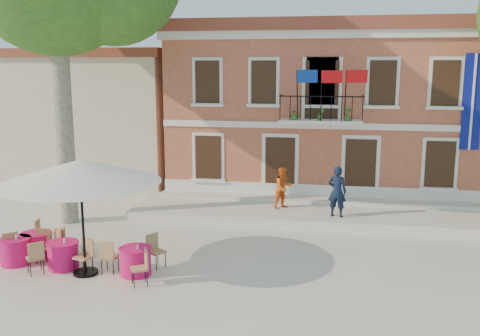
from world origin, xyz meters
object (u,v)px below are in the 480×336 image
Objects in this scene: patio_umbrella at (80,172)px; pedestrian_orange at (283,187)px; cafe_table_1 at (63,254)px; cafe_table_4 at (135,260)px; cafe_table_3 at (15,250)px; pedestrian_navy at (337,191)px; cafe_table_0 at (37,244)px.

patio_umbrella reaches higher than pedestrian_orange.
cafe_table_1 and cafe_table_4 have the same top height.
pedestrian_orange reaches higher than cafe_table_4.
cafe_table_3 is at bearing 171.13° from patio_umbrella.
pedestrian_navy is at bearing 36.76° from cafe_table_1.
cafe_table_3 is (-7.12, -6.43, -0.68)m from pedestrian_orange.
pedestrian_navy is (6.79, 5.95, -1.65)m from patio_umbrella.
cafe_table_3 is 1.04× the size of cafe_table_4.
pedestrian_navy is 7.95m from cafe_table_4.
patio_umbrella is at bearing -172.39° from cafe_table_4.
pedestrian_navy is at bearing 31.52° from cafe_table_3.
patio_umbrella is at bearing -167.98° from pedestrian_orange.
cafe_table_0 is 1.00× the size of cafe_table_1.
pedestrian_navy is at bearing 41.23° from patio_umbrella.
pedestrian_orange reaches higher than cafe_table_3.
cafe_table_4 is (2.18, -0.10, 0.00)m from cafe_table_1.
cafe_table_4 is at bearing -2.74° from cafe_table_3.
pedestrian_orange is at bearing -7.96° from pedestrian_navy.
patio_umbrella is 2.21× the size of cafe_table_3.
cafe_table_0 is at bearing 177.89° from pedestrian_orange.
cafe_table_1 is 0.98× the size of cafe_table_4.
cafe_table_4 is (3.38, -0.77, 0.00)m from cafe_table_0.
pedestrian_navy reaches higher than cafe_table_4.
cafe_table_0 is 0.68m from cafe_table_3.
pedestrian_navy is 1.01× the size of cafe_table_0.
patio_umbrella is at bearing -25.55° from cafe_table_0.
patio_umbrella is at bearing 55.90° from pedestrian_navy.
cafe_table_3 is 3.71m from cafe_table_4.
pedestrian_navy is 0.95× the size of cafe_table_3.
patio_umbrella is 2.29× the size of cafe_table_4.
cafe_table_1 is at bearing -3.03° from cafe_table_3.
pedestrian_orange is (4.79, 6.79, -1.77)m from patio_umbrella.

